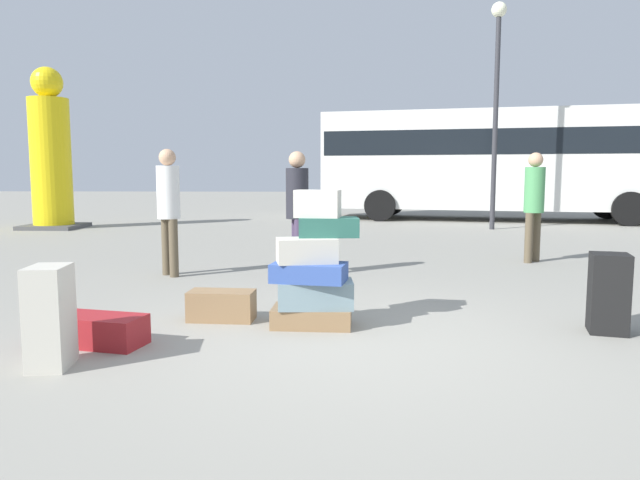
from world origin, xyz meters
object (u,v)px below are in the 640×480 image
parked_bus (498,158)px  suitcase_cream_left_side (50,317)px  person_tourist_with_camera (534,198)px  yellow_dummy_statue (51,158)px  lamp_post (497,80)px  person_bearded_onlooker (169,201)px  suitcase_tower (314,272)px  suitcase_black_white_trunk (609,293)px  suitcase_brown_behind_tower (222,306)px  person_passerby_in_red (297,203)px  suitcase_maroon_foreground_near (100,330)px

parked_bus → suitcase_cream_left_side: bearing=-104.3°
person_tourist_with_camera → yellow_dummy_statue: size_ratio=0.43×
lamp_post → person_bearded_onlooker: bearing=-131.1°
suitcase_tower → suitcase_black_white_trunk: (2.54, -0.11, -0.15)m
suitcase_brown_behind_tower → person_passerby_in_red: size_ratio=0.37×
person_passerby_in_red → lamp_post: size_ratio=0.31×
suitcase_black_white_trunk → suitcase_brown_behind_tower: bearing=-169.9°
suitcase_cream_left_side → person_bearded_onlooker: (-0.26, 3.73, 0.64)m
suitcase_tower → person_tourist_with_camera: (3.18, 3.95, 0.51)m
person_tourist_with_camera → parked_bus: bearing=-142.8°
lamp_post → person_tourist_with_camera: bearing=-97.8°
person_passerby_in_red → suitcase_brown_behind_tower: bearing=-25.6°
person_bearded_onlooker → person_tourist_with_camera: size_ratio=1.00×
suitcase_cream_left_side → person_passerby_in_red: size_ratio=0.44×
suitcase_brown_behind_tower → suitcase_black_white_trunk: bearing=-1.7°
person_bearded_onlooker → yellow_dummy_statue: (-4.94, 6.68, 0.76)m
suitcase_black_white_trunk → suitcase_cream_left_side: (-4.34, -1.10, 0.02)m
lamp_post → suitcase_cream_left_side: bearing=-118.4°
suitcase_maroon_foreground_near → person_bearded_onlooker: 3.33m
suitcase_tower → suitcase_cream_left_side: suitcase_tower is taller
suitcase_maroon_foreground_near → person_passerby_in_red: 3.62m
person_passerby_in_red → suitcase_cream_left_side: bearing=-34.3°
suitcase_black_white_trunk → yellow_dummy_statue: size_ratio=0.17×
suitcase_maroon_foreground_near → person_bearded_onlooker: bearing=109.0°
suitcase_brown_behind_tower → suitcase_maroon_foreground_near: 1.16m
person_tourist_with_camera → lamp_post: lamp_post is taller
suitcase_black_white_trunk → person_bearded_onlooker: person_bearded_onlooker is taller
suitcase_maroon_foreground_near → person_bearded_onlooker: (-0.38, 3.18, 0.88)m
suitcase_maroon_foreground_near → person_tourist_with_camera: 6.76m
lamp_post → yellow_dummy_statue: bearing=-179.0°
suitcase_brown_behind_tower → person_bearded_onlooker: 2.77m
suitcase_tower → person_tourist_with_camera: size_ratio=0.72×
suitcase_tower → suitcase_cream_left_side: size_ratio=1.68×
lamp_post → suitcase_tower: bearing=-112.7°
suitcase_cream_left_side → suitcase_maroon_foreground_near: bearing=70.7°
suitcase_brown_behind_tower → lamp_post: bearing=65.5°
suitcase_brown_behind_tower → person_bearded_onlooker: person_bearded_onlooker is taller
suitcase_black_white_trunk → parked_bus: 12.75m
suitcase_tower → parked_bus: size_ratio=0.12×
suitcase_tower → suitcase_brown_behind_tower: (-0.87, 0.17, -0.35)m
suitcase_cream_left_side → person_passerby_in_red: 4.11m
person_passerby_in_red → parked_bus: bearing=138.7°
yellow_dummy_statue → lamp_post: bearing=1.0°
suitcase_cream_left_side → person_passerby_in_red: bearing=61.9°
yellow_dummy_statue → parked_bus: (11.79, 3.15, 0.08)m
suitcase_tower → person_passerby_in_red: bearing=97.8°
yellow_dummy_statue → suitcase_tower: bearing=-52.7°
suitcase_maroon_foreground_near → person_tourist_with_camera: (4.86, 4.62, 0.88)m
person_passerby_in_red → parked_bus: size_ratio=0.16×
yellow_dummy_statue → lamp_post: (10.92, 0.18, 1.83)m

